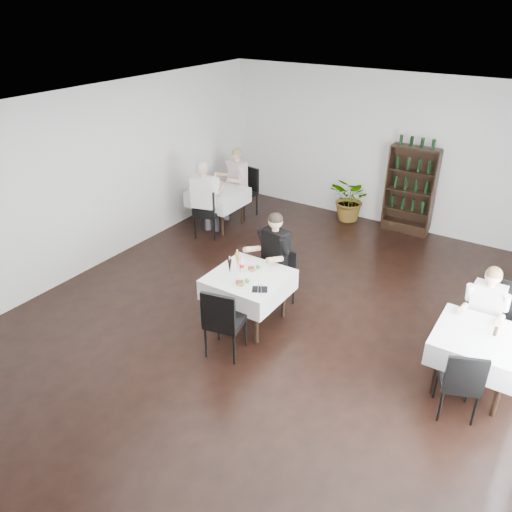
{
  "coord_description": "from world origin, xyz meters",
  "views": [
    {
      "loc": [
        3.05,
        -5.0,
        4.24
      ],
      "look_at": [
        -0.31,
        0.2,
        0.98
      ],
      "focal_mm": 35.0,
      "sensor_mm": 36.0,
      "label": 1
    }
  ],
  "objects_px": {
    "main_table": "(249,284)",
    "diner_main": "(272,252)",
    "potted_tree": "(351,199)",
    "wine_shelf": "(410,191)"
  },
  "relations": [
    {
      "from": "main_table",
      "to": "diner_main",
      "type": "height_order",
      "value": "diner_main"
    },
    {
      "from": "main_table",
      "to": "potted_tree",
      "type": "bearing_deg",
      "value": 93.27
    },
    {
      "from": "potted_tree",
      "to": "main_table",
      "type": "bearing_deg",
      "value": -86.73
    },
    {
      "from": "main_table",
      "to": "potted_tree",
      "type": "distance_m",
      "value": 4.21
    },
    {
      "from": "main_table",
      "to": "potted_tree",
      "type": "xyz_separation_m",
      "value": [
        -0.24,
        4.2,
        -0.15
      ]
    },
    {
      "from": "main_table",
      "to": "diner_main",
      "type": "xyz_separation_m",
      "value": [
        -0.01,
        0.64,
        0.23
      ]
    },
    {
      "from": "wine_shelf",
      "to": "main_table",
      "type": "distance_m",
      "value": 4.41
    },
    {
      "from": "main_table",
      "to": "wine_shelf",
      "type": "bearing_deg",
      "value": 78.22
    },
    {
      "from": "wine_shelf",
      "to": "diner_main",
      "type": "height_order",
      "value": "wine_shelf"
    },
    {
      "from": "wine_shelf",
      "to": "diner_main",
      "type": "relative_size",
      "value": 1.2
    }
  ]
}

